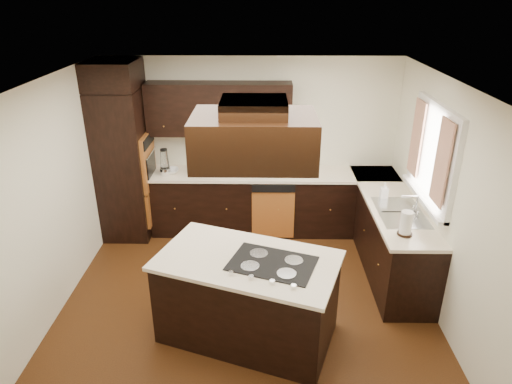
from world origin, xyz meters
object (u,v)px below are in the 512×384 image
spice_rack (205,164)px  oven_column (124,165)px  island (248,299)px  range_hood (254,139)px

spice_rack → oven_column: bearing=165.5°
island → range_hood: size_ratio=1.61×
island → range_hood: range_hood is taller
oven_column → range_hood: size_ratio=2.02×
island → spice_rack: bearing=126.5°
range_hood → spice_rack: 2.63m
range_hood → spice_rack: size_ratio=2.89×
oven_column → island: bearing=-50.5°
range_hood → spice_rack: bearing=108.0°
range_hood → island: bearing=136.4°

